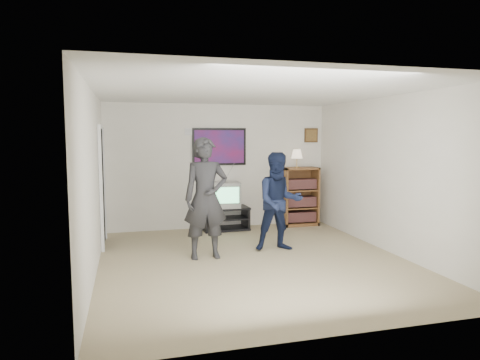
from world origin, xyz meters
name	(u,v)px	position (x,y,z in m)	size (l,w,h in m)	color
room_shell	(248,176)	(0.00, 0.35, 1.25)	(4.51, 5.00, 2.51)	#7F6A51
media_stand	(225,218)	(0.06, 2.23, 0.23)	(0.94, 0.55, 0.46)	black
crt_television	(224,195)	(0.04, 2.23, 0.71)	(0.59, 0.50, 0.50)	gray
bookshelf	(300,196)	(1.67, 2.28, 0.61)	(0.74, 0.42, 1.22)	brown
table_lamp	(297,158)	(1.58, 2.24, 1.40)	(0.24, 0.24, 0.38)	#FEE6C0
person_tall	(206,198)	(-0.66, 0.37, 0.92)	(0.68, 0.44, 1.85)	#262628
person_short	(279,202)	(0.57, 0.51, 0.80)	(0.78, 0.61, 1.61)	#131B36
controller_left	(200,182)	(-0.72, 0.59, 1.15)	(0.03, 0.12, 0.03)	white
controller_right	(275,182)	(0.58, 0.73, 1.10)	(0.03, 0.11, 0.03)	white
poster	(219,147)	(0.00, 2.48, 1.65)	(1.10, 0.03, 0.75)	black
air_vent	(192,132)	(-0.55, 2.48, 1.95)	(0.28, 0.02, 0.14)	white
small_picture	(311,135)	(2.00, 2.48, 1.88)	(0.30, 0.03, 0.30)	#351C10
doorway	(102,187)	(-2.23, 1.60, 1.00)	(0.03, 0.85, 2.00)	black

